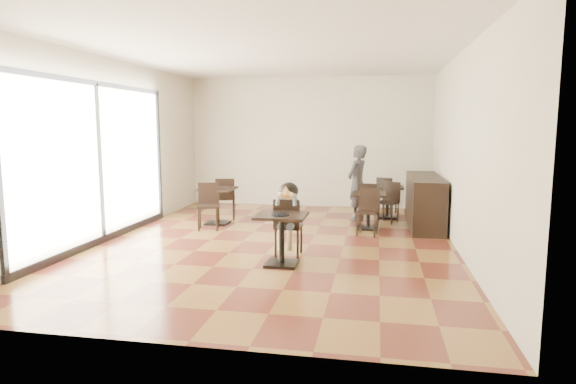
% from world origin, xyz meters
% --- Properties ---
extents(floor, '(6.00, 8.00, 0.01)m').
position_xyz_m(floor, '(0.00, 0.00, 0.00)').
color(floor, brown).
rests_on(floor, ground).
extents(ceiling, '(6.00, 8.00, 0.01)m').
position_xyz_m(ceiling, '(0.00, 0.00, 3.20)').
color(ceiling, white).
rests_on(ceiling, floor).
extents(wall_back, '(6.00, 0.01, 3.20)m').
position_xyz_m(wall_back, '(0.00, 4.00, 1.60)').
color(wall_back, beige).
rests_on(wall_back, floor).
extents(wall_front, '(6.00, 0.01, 3.20)m').
position_xyz_m(wall_front, '(0.00, -4.00, 1.60)').
color(wall_front, beige).
rests_on(wall_front, floor).
extents(wall_left, '(0.01, 8.00, 3.20)m').
position_xyz_m(wall_left, '(-3.00, 0.00, 1.60)').
color(wall_left, beige).
rests_on(wall_left, floor).
extents(wall_right, '(0.01, 8.00, 3.20)m').
position_xyz_m(wall_right, '(3.00, 0.00, 1.60)').
color(wall_right, beige).
rests_on(wall_right, floor).
extents(storefront_window, '(0.04, 4.50, 2.60)m').
position_xyz_m(storefront_window, '(-2.97, -0.50, 1.40)').
color(storefront_window, white).
rests_on(storefront_window, floor).
extents(child_table, '(0.71, 0.71, 0.75)m').
position_xyz_m(child_table, '(0.36, -1.29, 0.37)').
color(child_table, black).
rests_on(child_table, floor).
extents(child_chair, '(0.40, 0.40, 0.90)m').
position_xyz_m(child_chair, '(0.36, -0.74, 0.45)').
color(child_chair, black).
rests_on(child_chair, floor).
extents(child, '(0.40, 0.57, 1.13)m').
position_xyz_m(child, '(0.36, -0.74, 0.57)').
color(child, slate).
rests_on(child, child_chair).
extents(plate, '(0.25, 0.25, 0.02)m').
position_xyz_m(plate, '(0.36, -1.39, 0.76)').
color(plate, black).
rests_on(plate, child_table).
extents(pizza_slice, '(0.26, 0.20, 0.06)m').
position_xyz_m(pizza_slice, '(0.36, -0.93, 0.98)').
color(pizza_slice, '#DFCD6C').
rests_on(pizza_slice, child).
extents(adult_patron, '(0.59, 0.69, 1.60)m').
position_xyz_m(adult_patron, '(1.29, 2.40, 0.80)').
color(adult_patron, '#37363A').
rests_on(adult_patron, floor).
extents(cafe_table_mid, '(0.77, 0.77, 0.71)m').
position_xyz_m(cafe_table_mid, '(1.54, 1.45, 0.35)').
color(cafe_table_mid, black).
rests_on(cafe_table_mid, floor).
extents(cafe_table_left, '(0.87, 0.87, 0.75)m').
position_xyz_m(cafe_table_left, '(-1.52, 1.39, 0.37)').
color(cafe_table_left, black).
rests_on(cafe_table_left, floor).
extents(cafe_table_back, '(0.88, 0.88, 0.70)m').
position_xyz_m(cafe_table_back, '(1.94, 2.70, 0.35)').
color(cafe_table_back, black).
rests_on(cafe_table_back, floor).
extents(chair_mid_a, '(0.44, 0.44, 0.85)m').
position_xyz_m(chair_mid_a, '(1.54, 2.00, 0.42)').
color(chair_mid_a, black).
rests_on(chair_mid_a, floor).
extents(chair_mid_b, '(0.44, 0.44, 0.85)m').
position_xyz_m(chair_mid_b, '(1.54, 0.90, 0.42)').
color(chair_mid_b, black).
rests_on(chair_mid_b, floor).
extents(chair_left_a, '(0.50, 0.50, 0.90)m').
position_xyz_m(chair_left_a, '(-1.52, 1.94, 0.45)').
color(chair_left_a, black).
rests_on(chair_left_a, floor).
extents(chair_left_b, '(0.50, 0.50, 0.90)m').
position_xyz_m(chair_left_b, '(-1.52, 0.84, 0.45)').
color(chair_left_b, black).
rests_on(chair_left_b, floor).
extents(chair_back_a, '(0.50, 0.50, 0.84)m').
position_xyz_m(chair_back_a, '(1.94, 3.25, 0.42)').
color(chair_back_a, black).
rests_on(chair_back_a, floor).
extents(chair_back_b, '(0.50, 0.50, 0.84)m').
position_xyz_m(chair_back_b, '(1.94, 2.15, 0.42)').
color(chair_back_b, black).
rests_on(chair_back_b, floor).
extents(service_counter, '(0.60, 2.40, 1.00)m').
position_xyz_m(service_counter, '(2.65, 2.00, 0.50)').
color(service_counter, black).
rests_on(service_counter, floor).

